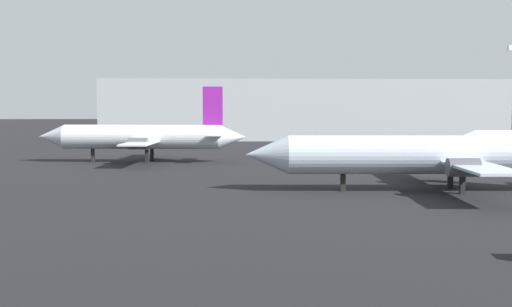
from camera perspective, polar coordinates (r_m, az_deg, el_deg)
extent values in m
cylinder|color=#B2BCCC|center=(61.43, 16.23, -0.10)|extent=(28.55, 5.03, 3.59)
cone|color=#B2BCCC|center=(59.03, 0.96, -0.10)|extent=(4.13, 3.79, 3.59)
cube|color=#B2BCCC|center=(61.89, 17.48, -0.60)|extent=(5.14, 24.10, 0.22)
cylinder|color=#4C4C54|center=(57.33, 18.01, -1.19)|extent=(2.78, 1.76, 1.62)
cylinder|color=#4C4C54|center=(66.01, 15.60, -0.40)|extent=(2.78, 1.76, 1.62)
cube|color=black|center=(59.82, 7.77, -2.59)|extent=(0.47, 0.47, 1.61)
cube|color=black|center=(60.40, 17.94, -2.70)|extent=(0.47, 0.47, 1.61)
cube|color=black|center=(63.81, 16.95, -2.30)|extent=(0.47, 0.47, 1.61)
cylinder|color=silver|center=(88.85, -10.18, 1.48)|extent=(21.55, 5.20, 3.31)
cone|color=silver|center=(92.36, -17.77, 1.45)|extent=(3.92, 3.62, 3.31)
cone|color=silver|center=(87.01, -2.12, 1.48)|extent=(3.92, 3.62, 3.31)
cube|color=silver|center=(88.65, -9.50, 1.16)|extent=(5.37, 21.40, 0.20)
cube|color=silver|center=(87.19, -3.59, 1.70)|extent=(2.66, 7.28, 0.14)
cube|color=purple|center=(87.13, -3.89, 4.28)|extent=(2.73, 0.50, 5.20)
cylinder|color=#4C4C54|center=(84.88, -10.48, 0.88)|extent=(2.67, 1.75, 1.53)
cylinder|color=#4C4C54|center=(92.73, -9.38, 1.21)|extent=(2.67, 1.75, 1.53)
cube|color=black|center=(90.75, -14.37, -0.16)|extent=(0.46, 0.46, 1.85)
cube|color=black|center=(87.15, -9.71, -0.28)|extent=(0.46, 0.46, 1.85)
cube|color=black|center=(90.46, -9.27, -0.09)|extent=(0.46, 0.46, 1.85)
cone|color=white|center=(93.42, 18.05, 1.19)|extent=(2.91, 2.65, 2.58)
cube|color=black|center=(95.24, 20.71, -0.13)|extent=(0.37, 0.37, 1.75)
cube|color=#999EA3|center=(146.66, 6.05, 3.94)|extent=(97.90, 22.31, 13.14)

